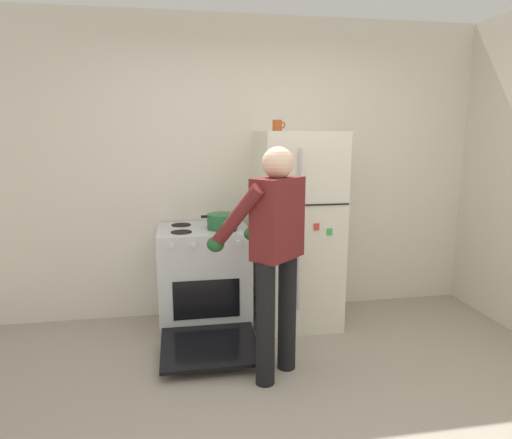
% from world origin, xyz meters
% --- Properties ---
extents(ground, '(8.00, 8.00, 0.00)m').
position_xyz_m(ground, '(0.00, 0.00, 0.00)').
color(ground, '#9E9384').
extents(kitchen_wall_back, '(6.00, 0.10, 2.70)m').
position_xyz_m(kitchen_wall_back, '(0.00, 1.95, 1.35)').
color(kitchen_wall_back, silver).
rests_on(kitchen_wall_back, ground).
extents(refrigerator, '(0.68, 0.72, 1.70)m').
position_xyz_m(refrigerator, '(0.36, 1.57, 0.85)').
color(refrigerator, silver).
rests_on(refrigerator, ground).
extents(stove_range, '(0.76, 1.21, 0.90)m').
position_xyz_m(stove_range, '(-0.46, 1.55, 0.44)').
color(stove_range, silver).
rests_on(stove_range, ground).
extents(person_cook, '(0.66, 0.70, 1.60)m').
position_xyz_m(person_cook, '(-0.04, 0.70, 0.95)').
color(person_cook, black).
rests_on(person_cook, ground).
extents(red_pot, '(0.35, 0.25, 0.12)m').
position_xyz_m(red_pot, '(-0.30, 1.52, 0.96)').
color(red_pot, '#236638').
rests_on(red_pot, stove_range).
extents(coffee_mug, '(0.11, 0.08, 0.10)m').
position_xyz_m(coffee_mug, '(0.19, 1.62, 1.75)').
color(coffee_mug, '#B24C1E').
rests_on(coffee_mug, refrigerator).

